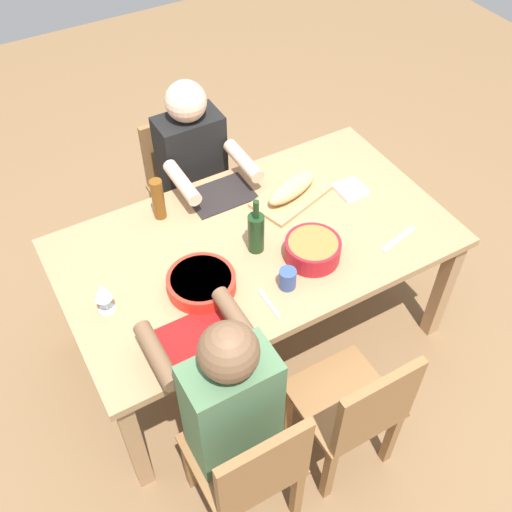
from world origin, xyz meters
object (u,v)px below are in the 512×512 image
at_px(dining_table, 256,251).
at_px(napkin_stack, 350,190).
at_px(beer_bottle, 158,199).
at_px(serving_bowl_fruit, 313,249).
at_px(wine_glass, 102,292).
at_px(serving_bowl_pasta, 201,282).
at_px(chair_far_center, 184,181).
at_px(diner_far_center, 195,169).
at_px(cup_near_center, 287,279).
at_px(chair_near_center, 356,409).
at_px(chair_near_left, 251,467).
at_px(cutting_board, 292,196).
at_px(wine_bottle, 256,232).
at_px(diner_near_left, 227,402).
at_px(bread_loaf, 292,188).

xyz_separation_m(dining_table, napkin_stack, (0.58, 0.06, 0.09)).
bearing_deg(beer_bottle, serving_bowl_fruit, -50.45).
bearing_deg(napkin_stack, wine_glass, -175.40).
relative_size(serving_bowl_fruit, serving_bowl_pasta, 0.85).
xyz_separation_m(chair_far_center, diner_far_center, (-0.00, -0.18, 0.21)).
distance_m(cup_near_center, napkin_stack, 0.71).
bearing_deg(chair_near_center, dining_table, 90.00).
xyz_separation_m(chair_near_left, beer_bottle, (0.18, 1.21, 0.37)).
height_order(chair_far_center, cutting_board, chair_far_center).
bearing_deg(wine_glass, chair_far_center, 49.91).
height_order(wine_bottle, napkin_stack, wine_bottle).
relative_size(diner_near_left, chair_far_center, 1.41).
bearing_deg(cup_near_center, bread_loaf, 56.04).
bearing_deg(serving_bowl_fruit, wine_bottle, 138.07).
xyz_separation_m(serving_bowl_pasta, cup_near_center, (0.33, -0.17, 0.01)).
relative_size(chair_far_center, serving_bowl_fruit, 3.36).
height_order(chair_near_left, chair_near_center, same).
relative_size(diner_near_left, serving_bowl_pasta, 4.03).
distance_m(chair_far_center, bread_loaf, 0.80).
xyz_separation_m(bread_loaf, cup_near_center, (-0.32, -0.48, -0.02)).
bearing_deg(dining_table, diner_near_left, -127.39).
distance_m(serving_bowl_fruit, cutting_board, 0.42).
bearing_deg(wine_glass, bread_loaf, 11.64).
relative_size(cutting_board, wine_glass, 2.41).
distance_m(diner_far_center, cutting_board, 0.57).
distance_m(diner_near_left, diner_far_center, 1.40).
xyz_separation_m(diner_near_left, serving_bowl_fruit, (0.67, 0.43, 0.10)).
distance_m(serving_bowl_pasta, cup_near_center, 0.37).
height_order(diner_far_center, beer_bottle, diner_far_center).
height_order(dining_table, diner_far_center, diner_far_center).
xyz_separation_m(wine_bottle, wine_glass, (-0.72, 0.00, 0.01)).
distance_m(cutting_board, wine_glass, 1.07).
height_order(diner_near_left, cup_near_center, diner_near_left).
bearing_deg(dining_table, serving_bowl_fruit, -53.19).
height_order(serving_bowl_pasta, cutting_board, serving_bowl_pasta).
distance_m(chair_near_left, diner_far_center, 1.59).
height_order(diner_far_center, napkin_stack, diner_far_center).
distance_m(diner_far_center, napkin_stack, 0.83).
bearing_deg(chair_near_center, diner_near_left, 159.87).
height_order(chair_near_left, beer_bottle, beer_bottle).
height_order(dining_table, chair_near_left, chair_near_left).
relative_size(serving_bowl_pasta, bread_loaf, 0.93).
bearing_deg(wine_bottle, bread_loaf, 33.46).
distance_m(serving_bowl_pasta, cutting_board, 0.72).
height_order(dining_table, diner_near_left, diner_near_left).
bearing_deg(bread_loaf, wine_glass, -168.36).
relative_size(dining_table, cup_near_center, 19.05).
height_order(chair_near_left, cup_near_center, chair_near_left).
distance_m(bread_loaf, napkin_stack, 0.31).
bearing_deg(napkin_stack, serving_bowl_pasta, -168.00).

